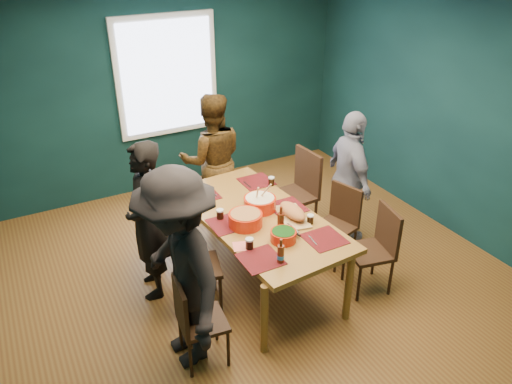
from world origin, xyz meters
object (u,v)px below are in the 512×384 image
chair_left_far (162,221)px  person_back (212,160)px  chair_right_far (300,186)px  person_near_left (180,271)px  bowl_salad (245,219)px  cutting_board (293,213)px  person_far_left (147,221)px  person_right (349,178)px  bowl_dumpling (260,203)px  bowl_herbs (283,235)px  chair_left_mid (188,260)px  dining_table (258,222)px  chair_right_mid (340,218)px  chair_left_near (193,317)px  chair_right_near (378,243)px

chair_left_far → person_back: 1.05m
chair_right_far → person_near_left: 2.29m
bowl_salad → cutting_board: bowl_salad is taller
chair_right_far → bowl_salad: (-1.07, -0.70, 0.24)m
person_far_left → person_right: size_ratio=1.04×
bowl_dumpling → bowl_herbs: size_ratio=1.37×
person_near_left → person_far_left: bearing=177.1°
chair_right_far → bowl_salad: bearing=-150.8°
bowl_salad → chair_left_mid: bearing=177.4°
dining_table → chair_right_mid: chair_right_mid is taller
chair_left_near → chair_right_mid: chair_right_mid is taller
person_near_left → bowl_dumpling: person_near_left is taller
chair_right_near → cutting_board: size_ratio=1.47×
person_far_left → chair_right_far: bearing=107.8°
chair_right_mid → cutting_board: (-0.68, -0.12, 0.32)m
chair_left_near → chair_right_far: size_ratio=0.82×
chair_right_near → bowl_herbs: (-0.99, 0.17, 0.30)m
chair_left_near → person_near_left: 0.42m
chair_left_near → person_back: person_back is taller
chair_left_mid → bowl_herbs: bearing=-13.9°
person_far_left → cutting_board: person_far_left is taller
chair_left_mid → cutting_board: 1.10m
person_near_left → bowl_salad: bearing=120.7°
person_right → bowl_dumpling: bearing=107.8°
chair_left_far → cutting_board: 1.44m
chair_left_near → person_back: (1.09, 2.04, 0.33)m
person_far_left → bowl_herbs: (1.00, -0.83, 0.01)m
chair_left_near → person_far_left: person_far_left is taller
bowl_herbs → bowl_salad: bearing=114.8°
chair_right_far → person_far_left: 1.91m
dining_table → chair_left_far: bearing=130.2°
chair_right_mid → person_near_left: (-2.00, -0.55, 0.38)m
person_right → chair_left_near: bearing=125.2°
person_far_left → bowl_salad: size_ratio=4.97×
person_right → bowl_herbs: bearing=131.2°
dining_table → person_near_left: 1.23m
chair_left_mid → bowl_salad: 0.66m
chair_right_far → chair_left_near: bearing=-148.6°
person_far_left → bowl_dumpling: bearing=87.7°
chair_right_far → bowl_dumpling: (-0.80, -0.49, 0.24)m
person_far_left → cutting_board: size_ratio=2.65×
dining_table → chair_right_near: 1.19m
chair_left_near → chair_left_mid: bearing=78.1°
chair_right_mid → chair_right_near: 0.59m
bowl_dumpling → bowl_herbs: bearing=-98.1°
chair_right_far → bowl_herbs: (-0.89, -1.09, 0.22)m
cutting_board → person_near_left: bearing=-149.0°
chair_right_near → person_back: size_ratio=0.55×
person_far_left → person_right: person_far_left is taller
chair_right_near → bowl_dumpling: size_ratio=2.74×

